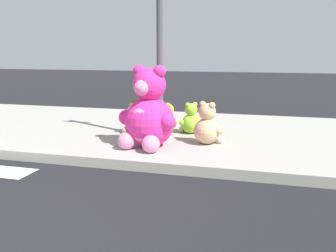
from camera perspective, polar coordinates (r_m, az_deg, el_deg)
The scene contains 7 objects.
sidewalk at distance 7.55m, azimuth -6.74°, elevation -0.70°, with size 28.00×4.40×0.15m, color #9E9B93.
sign_pole at distance 6.30m, azimuth -1.29°, elevation 13.23°, with size 0.56×0.11×3.20m.
plush_pink_large at distance 5.82m, azimuth -3.06°, elevation 1.74°, with size 0.98×0.91×1.30m.
plush_tan at distance 6.10m, azimuth 6.14°, elevation -0.14°, with size 0.49×0.51×0.70m.
plush_yellow at distance 7.18m, azimuth -0.04°, elevation 1.06°, with size 0.38×0.37×0.52m.
plush_brown at distance 6.86m, azimuth -5.14°, elevation 0.86°, with size 0.43×0.45×0.62m.
plush_lime at distance 6.89m, azimuth 3.49°, elevation 0.81°, with size 0.42×0.42×0.58m.
Camera 1 is at (2.82, -1.63, 1.64)m, focal length 39.51 mm.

